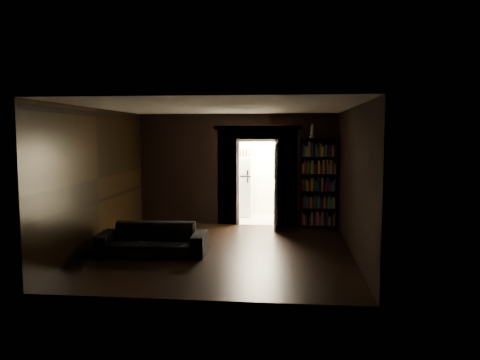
{
  "coord_description": "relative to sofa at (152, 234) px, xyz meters",
  "views": [
    {
      "loc": [
        1.28,
        -8.93,
        2.29
      ],
      "look_at": [
        0.26,
        0.9,
        1.32
      ],
      "focal_mm": 35.0,
      "sensor_mm": 36.0,
      "label": 1
    }
  ],
  "objects": [
    {
      "name": "room_walls",
      "position": [
        1.28,
        1.47,
        1.29
      ],
      "size": [
        5.02,
        5.61,
        2.84
      ],
      "color": "black",
      "rests_on": "ground"
    },
    {
      "name": "bookshelf",
      "position": [
        3.29,
        2.95,
        0.71
      ],
      "size": [
        0.95,
        0.52,
        2.2
      ],
      "primitive_type": "cube",
      "rotation": [
        0.0,
        0.0,
        0.24
      ],
      "color": "black",
      "rests_on": "ground"
    },
    {
      "name": "figurine",
      "position": [
        3.13,
        2.9,
        1.97
      ],
      "size": [
        0.14,
        0.14,
        0.32
      ],
      "primitive_type": "cube",
      "rotation": [
        0.0,
        0.0,
        0.34
      ],
      "color": "white",
      "rests_on": "bookshelf"
    },
    {
      "name": "ground",
      "position": [
        1.29,
        0.4,
        -0.39
      ],
      "size": [
        5.5,
        5.5,
        0.0
      ],
      "primitive_type": "plane",
      "color": "black",
      "rests_on": "ground"
    },
    {
      "name": "bottles",
      "position": [
        1.23,
        4.37,
        1.4
      ],
      "size": [
        0.69,
        0.1,
        0.28
      ],
      "primitive_type": "cube",
      "rotation": [
        0.0,
        0.0,
        -0.02
      ],
      "color": "black",
      "rests_on": "refrigerator"
    },
    {
      "name": "sofa",
      "position": [
        0.0,
        0.0,
        0.0
      ],
      "size": [
        2.07,
        0.98,
        0.78
      ],
      "primitive_type": "imported",
      "rotation": [
        0.0,
        0.0,
        0.05
      ],
      "color": "black",
      "rests_on": "ground"
    },
    {
      "name": "door",
      "position": [
        2.26,
        2.71,
        0.64
      ],
      "size": [
        0.06,
        0.85,
        2.05
      ],
      "primitive_type": "cube",
      "rotation": [
        0.0,
        0.0,
        1.58
      ],
      "color": "white",
      "rests_on": "ground"
    },
    {
      "name": "refrigerator",
      "position": [
        1.19,
        4.43,
        0.44
      ],
      "size": [
        0.82,
        0.77,
        1.65
      ],
      "primitive_type": "cube",
      "rotation": [
        0.0,
        0.0,
        0.12
      ],
      "color": "white",
      "rests_on": "ground"
    },
    {
      "name": "kitchen_alcove",
      "position": [
        1.79,
        4.27,
        0.82
      ],
      "size": [
        2.2,
        1.8,
        2.6
      ],
      "color": "beige",
      "rests_on": "ground"
    }
  ]
}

